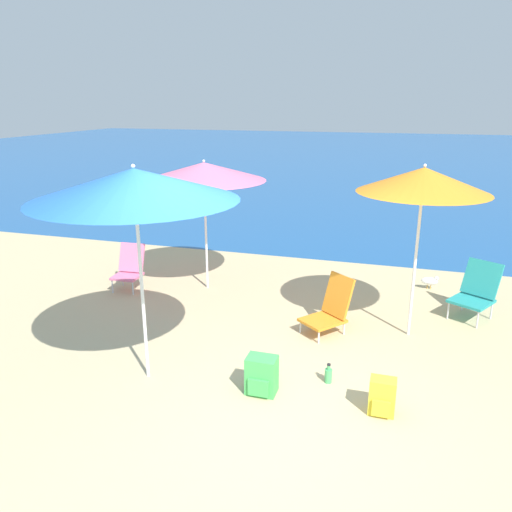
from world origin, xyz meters
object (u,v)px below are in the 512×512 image
Objects in this scene: beach_umbrella_orange at (423,180)px; water_bottle at (328,375)px; seagull at (430,281)px; beach_chair_pink at (130,267)px; backpack_green at (262,375)px; beach_umbrella_blue at (134,185)px; beach_chair_orange at (330,308)px; backpack_yellow at (382,397)px; beach_umbrella_pink at (204,172)px; beach_chair_teal at (476,290)px.

water_bottle is (-0.82, -1.45, -1.93)m from beach_umbrella_orange.
water_bottle is 3.45m from seagull.
beach_umbrella_orange reaches higher than beach_chair_pink.
backpack_green is 1.83× the size of water_bottle.
beach_umbrella_blue is 3.35m from beach_chair_pink.
beach_umbrella_orange reaches higher than backpack_green.
beach_umbrella_blue is 3.03m from beach_chair_orange.
beach_umbrella_orange is 5.96× the size of backpack_yellow.
water_bottle is at bearing -43.02° from beach_chair_orange.
beach_umbrella_blue is 2.85m from water_bottle.
beach_umbrella_blue is (0.40, -2.73, 0.25)m from beach_umbrella_pink.
beach_chair_teal is (3.62, 2.75, -1.74)m from beach_umbrella_blue.
beach_umbrella_blue is 2.32m from backpack_green.
backpack_yellow is 1.67× the size of water_bottle.
seagull is (1.14, 3.25, 0.05)m from water_bottle.
beach_umbrella_orange is 8.21× the size of seagull.
beach_chair_teal is at bearing 0.73° from beach_chair_pink.
beach_chair_orange is at bearing -123.27° from seagull.
backpack_green is (2.88, -2.32, -0.16)m from beach_chair_pink.
seagull is at bearing 50.31° from beach_umbrella_blue.
water_bottle is at bearing -119.47° from beach_umbrella_orange.
beach_umbrella_pink is 9.33× the size of water_bottle.
beach_umbrella_orange is 2.62m from seagull.
backpack_green is (-1.46, -1.85, -1.81)m from beach_umbrella_orange.
beach_chair_pink is 1.77× the size of backpack_green.
water_bottle is at bearing 12.89° from beach_umbrella_blue.
beach_umbrella_orange reaches higher than beach_chair_orange.
beach_umbrella_blue reaches higher than backpack_yellow.
beach_umbrella_pink is at bearing 98.31° from beach_umbrella_blue.
beach_umbrella_pink reaches higher than backpack_yellow.
beach_umbrella_pink reaches higher than water_bottle.
water_bottle is (2.33, -2.29, -1.80)m from beach_umbrella_pink.
seagull is (0.31, 1.80, -1.87)m from beach_umbrella_orange.
beach_chair_orange is at bearing 114.59° from backpack_yellow.
beach_chair_orange is at bearing -120.08° from beach_chair_teal.
beach_umbrella_orange is at bearing -99.88° from seagull.
backpack_yellow is (4.10, -2.33, -0.18)m from beach_chair_pink.
backpack_yellow is (-1.11, -2.72, -0.21)m from beach_chair_teal.
beach_chair_teal is (5.21, 0.39, 0.03)m from beach_chair_pink.
backpack_green is at bearing -148.10° from water_bottle.
beach_umbrella_pink is 3.26m from beach_umbrella_orange.
backpack_yellow is (-0.24, -1.86, -1.83)m from beach_umbrella_orange.
beach_chair_orange reaches higher than backpack_yellow.
backpack_yellow is at bearing -98.59° from seagull.
beach_chair_orange reaches higher than beach_chair_pink.
beach_umbrella_orange reaches higher than beach_chair_teal.
beach_umbrella_orange is 2.62m from backpack_yellow.
beach_umbrella_pink is 0.93× the size of beach_umbrella_orange.
backpack_green is at bearing -66.66° from beach_chair_orange.
beach_chair_orange is at bearing -25.79° from beach_umbrella_pink.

